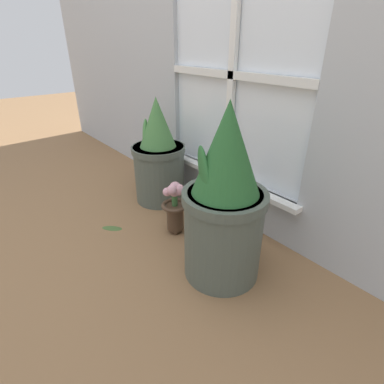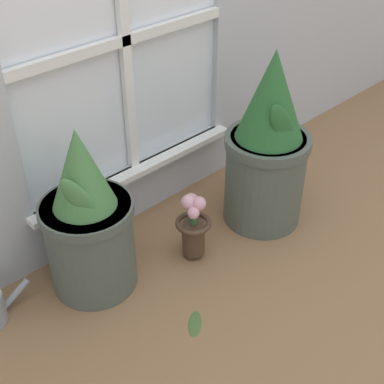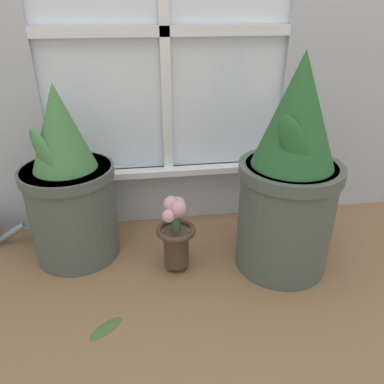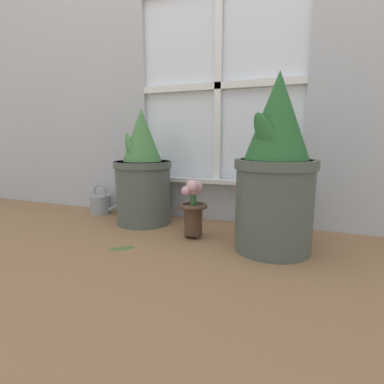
{
  "view_description": "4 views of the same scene",
  "coord_description": "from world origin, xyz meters",
  "px_view_note": "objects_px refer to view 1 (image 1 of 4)",
  "views": [
    {
      "loc": [
        1.05,
        -0.54,
        0.88
      ],
      "look_at": [
        0.04,
        0.28,
        0.22
      ],
      "focal_mm": 28.0,
      "sensor_mm": 36.0,
      "label": 1
    },
    {
      "loc": [
        -1.05,
        -0.88,
        1.37
      ],
      "look_at": [
        -0.01,
        0.21,
        0.29
      ],
      "focal_mm": 50.0,
      "sensor_mm": 36.0,
      "label": 2
    },
    {
      "loc": [
        -0.11,
        -0.84,
        0.83
      ],
      "look_at": [
        0.05,
        0.24,
        0.27
      ],
      "focal_mm": 35.0,
      "sensor_mm": 36.0,
      "label": 3
    },
    {
      "loc": [
        0.48,
        -1.06,
        0.46
      ],
      "look_at": [
        -0.04,
        0.26,
        0.21
      ],
      "focal_mm": 28.0,
      "sensor_mm": 36.0,
      "label": 4
    }
  ],
  "objects_px": {
    "watering_can": "(143,169)",
    "potted_plant_right": "(224,204)",
    "potted_plant_left": "(159,158)",
    "flower_vase": "(175,206)"
  },
  "relations": [
    {
      "from": "watering_can",
      "to": "potted_plant_right",
      "type": "bearing_deg",
      "value": -13.6
    },
    {
      "from": "potted_plant_left",
      "to": "watering_can",
      "type": "relative_size",
      "value": 2.71
    },
    {
      "from": "potted_plant_left",
      "to": "potted_plant_right",
      "type": "relative_size",
      "value": 0.86
    },
    {
      "from": "potted_plant_right",
      "to": "watering_can",
      "type": "bearing_deg",
      "value": 166.4
    },
    {
      "from": "potted_plant_right",
      "to": "watering_can",
      "type": "distance_m",
      "value": 1.13
    },
    {
      "from": "potted_plant_left",
      "to": "flower_vase",
      "type": "xyz_separation_m",
      "value": [
        0.35,
        -0.14,
        -0.11
      ]
    },
    {
      "from": "potted_plant_left",
      "to": "flower_vase",
      "type": "distance_m",
      "value": 0.39
    },
    {
      "from": "potted_plant_right",
      "to": "flower_vase",
      "type": "distance_m",
      "value": 0.4
    },
    {
      "from": "watering_can",
      "to": "potted_plant_left",
      "type": "bearing_deg",
      "value": -14.58
    },
    {
      "from": "potted_plant_right",
      "to": "flower_vase",
      "type": "bearing_deg",
      "value": 175.87
    }
  ]
}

